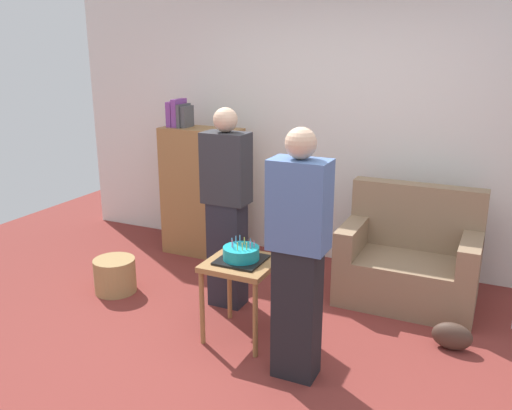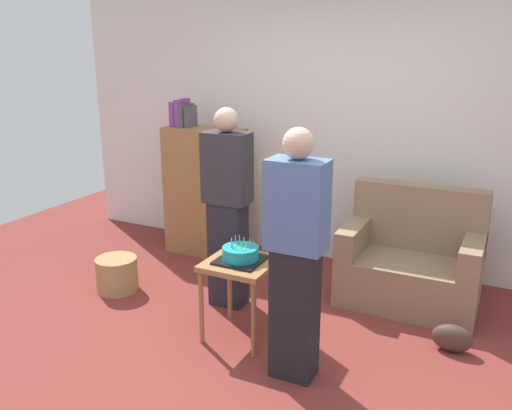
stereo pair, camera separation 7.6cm
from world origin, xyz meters
The scene contains 10 objects.
ground_plane centered at (0.00, 0.00, 0.00)m, with size 8.00×8.00×0.00m, color maroon.
wall_back centered at (0.00, 2.05, 1.35)m, with size 6.00×0.10×2.70m, color silver.
couch centered at (0.80, 1.39, 0.34)m, with size 1.10×0.70×0.96m.
bookshelf centered at (-1.31, 1.59, 0.67)m, with size 0.80×0.36×1.57m.
side_table centered at (-0.20, 0.24, 0.51)m, with size 0.48×0.48×0.60m.
birthday_cake centered at (-0.20, 0.24, 0.65)m, with size 0.32×0.32×0.17m.
person_blowing_candles centered at (-0.54, 0.67, 0.83)m, with size 0.36×0.22×1.63m.
person_holding_cake centered at (0.34, -0.04, 0.83)m, with size 0.36×0.22×1.63m.
wicker_basket centered at (-1.54, 0.45, 0.15)m, with size 0.36×0.36×0.30m, color #A88451.
handbag centered at (1.24, 0.71, 0.10)m, with size 0.28×0.14×0.20m, color #473328.
Camera 1 is at (1.43, -2.97, 2.08)m, focal length 38.01 mm.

